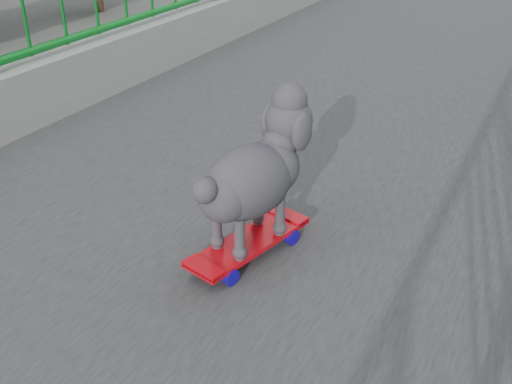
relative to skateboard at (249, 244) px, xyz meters
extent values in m
cube|color=#2D2D2F|center=(-0.14, 0.35, -0.30)|extent=(3.00, 24.00, 0.50)
cube|color=slate|center=(-0.14, 9.35, -3.80)|extent=(1.20, 1.20, 6.50)
cube|color=red|center=(0.00, 0.00, 0.01)|extent=(0.25, 0.50, 0.02)
cube|color=#99999E|center=(-0.04, -0.15, -0.01)|extent=(0.09, 0.05, 0.02)
cylinder|color=#140798|center=(-0.10, -0.13, -0.02)|extent=(0.04, 0.06, 0.06)
sphere|color=yellow|center=(-0.10, -0.13, -0.02)|extent=(0.02, 0.02, 0.02)
cylinder|color=#140798|center=(0.02, -0.16, -0.02)|extent=(0.04, 0.06, 0.06)
sphere|color=yellow|center=(0.02, -0.16, -0.02)|extent=(0.02, 0.02, 0.02)
cube|color=#99999E|center=(0.04, 0.15, -0.01)|extent=(0.09, 0.05, 0.02)
cylinder|color=#140798|center=(-0.02, 0.16, -0.02)|extent=(0.04, 0.06, 0.06)
sphere|color=yellow|center=(-0.02, 0.16, -0.02)|extent=(0.02, 0.02, 0.02)
cylinder|color=#140798|center=(0.10, 0.13, -0.02)|extent=(0.04, 0.06, 0.06)
sphere|color=yellow|center=(0.10, 0.13, -0.02)|extent=(0.02, 0.02, 0.02)
ellipsoid|color=#312E34|center=(0.00, 0.00, 0.23)|extent=(0.30, 0.39, 0.23)
sphere|color=#312E34|center=(0.05, 0.19, 0.38)|extent=(0.16, 0.16, 0.16)
sphere|color=black|center=(0.07, 0.29, 0.36)|extent=(0.03, 0.03, 0.03)
sphere|color=#312E34|center=(-0.05, -0.18, 0.28)|extent=(0.08, 0.08, 0.08)
cylinder|color=#312E34|center=(-0.03, 0.11, 0.09)|extent=(0.03, 0.03, 0.14)
cylinder|color=#312E34|center=(0.07, 0.08, 0.09)|extent=(0.03, 0.03, 0.14)
cylinder|color=#312E34|center=(-0.07, -0.08, 0.09)|extent=(0.03, 0.03, 0.14)
cylinder|color=#312E34|center=(0.03, -0.11, 0.09)|extent=(0.03, 0.03, 0.14)
camera|label=1|loc=(0.79, -1.46, 1.10)|focal=42.00mm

